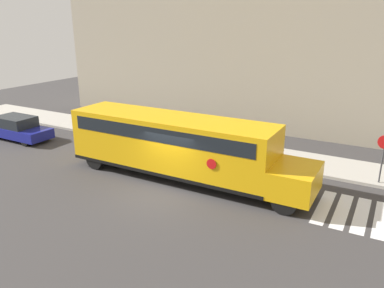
% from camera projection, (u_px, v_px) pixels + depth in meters
% --- Properties ---
extents(ground_plane, '(60.00, 60.00, 0.00)m').
position_uv_depth(ground_plane, '(164.00, 192.00, 16.48)').
color(ground_plane, '#3A3838').
extents(sidewalk_strip, '(44.00, 3.00, 0.15)m').
position_uv_depth(sidewalk_strip, '(225.00, 149.00, 21.85)').
color(sidewalk_strip, '#B2ADA3').
rests_on(sidewalk_strip, ground).
extents(building_backdrop, '(32.00, 4.00, 9.79)m').
position_uv_depth(building_backdrop, '(266.00, 56.00, 25.74)').
color(building_backdrop, '#9E937F').
rests_on(building_backdrop, ground).
extents(crosswalk_stripes, '(4.70, 3.20, 0.01)m').
position_uv_depth(crosswalk_stripes, '(381.00, 219.00, 14.20)').
color(crosswalk_stripes, white).
rests_on(crosswalk_stripes, ground).
extents(school_bus, '(11.88, 2.57, 2.95)m').
position_uv_depth(school_bus, '(177.00, 143.00, 17.52)').
color(school_bus, '#EAA80F').
rests_on(school_bus, ground).
extents(parked_car, '(4.38, 1.75, 1.46)m').
position_uv_depth(parked_car, '(18.00, 128.00, 23.66)').
color(parked_car, navy).
rests_on(parked_car, ground).
extents(stop_sign, '(0.63, 0.10, 2.41)m').
position_uv_depth(stop_sign, '(383.00, 153.00, 16.65)').
color(stop_sign, '#38383A').
rests_on(stop_sign, ground).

